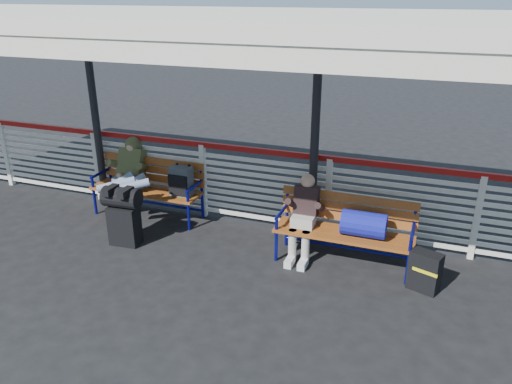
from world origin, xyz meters
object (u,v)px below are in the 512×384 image
at_px(suitcase_side, 425,271).
at_px(bench_right, 354,224).
at_px(bench_left, 159,182).
at_px(companion_person, 304,216).
at_px(luggage_stack, 123,214).
at_px(traveler_man, 126,179).

bearing_deg(suitcase_side, bench_right, -178.71).
distance_m(bench_left, companion_person, 2.52).
distance_m(luggage_stack, bench_left, 0.99).
relative_size(bench_left, suitcase_side, 3.56).
relative_size(bench_left, bench_right, 1.00).
height_order(luggage_stack, companion_person, companion_person).
bearing_deg(bench_right, luggage_stack, -170.22).
height_order(bench_left, companion_person, companion_person).
bearing_deg(bench_right, suitcase_side, -18.30).
bearing_deg(traveler_man, luggage_stack, -61.35).
height_order(bench_left, bench_right, bench_left).
bearing_deg(luggage_stack, traveler_man, 114.55).
bearing_deg(suitcase_side, bench_left, -170.83).
height_order(traveler_man, companion_person, traveler_man).
distance_m(bench_right, companion_person, 0.67).
bearing_deg(luggage_stack, suitcase_side, -0.81).
relative_size(luggage_stack, suitcase_side, 1.71).
relative_size(traveler_man, suitcase_side, 3.06).
distance_m(luggage_stack, suitcase_side, 4.09).
bearing_deg(companion_person, traveler_man, 177.84).
relative_size(traveler_man, companion_person, 1.35).
distance_m(luggage_stack, traveler_man, 0.77).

